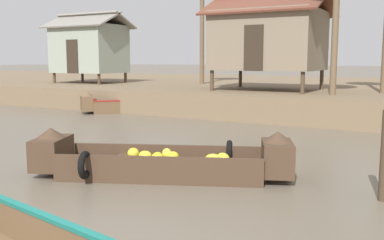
# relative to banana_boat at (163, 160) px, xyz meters

# --- Properties ---
(ground_plane) EXTENTS (300.00, 300.00, 0.00)m
(ground_plane) POSITION_rel_banana_boat_xyz_m (0.97, 5.18, -0.32)
(ground_plane) COLOR #665B4C
(riverbank_strip) EXTENTS (160.00, 20.00, 0.94)m
(riverbank_strip) POSITION_rel_banana_boat_xyz_m (0.97, 17.59, 0.15)
(riverbank_strip) COLOR #756047
(riverbank_strip) RESTS_ON ground
(banana_boat) EXTENTS (4.95, 2.91, 0.93)m
(banana_boat) POSITION_rel_banana_boat_xyz_m (0.00, 0.00, 0.00)
(banana_boat) COLOR #473323
(banana_boat) RESTS_ON ground
(cargo_boat_upstream) EXTENTS (3.62, 3.92, 0.94)m
(cargo_boat_upstream) POSITION_rel_banana_boat_xyz_m (-7.01, 8.45, 0.01)
(cargo_boat_upstream) COLOR brown
(cargo_boat_upstream) RESTS_ON ground
(stilt_house_left) EXTENTS (4.37, 3.14, 3.88)m
(stilt_house_left) POSITION_rel_banana_boat_xyz_m (-12.81, 12.11, 2.57)
(stilt_house_left) COLOR #4C3826
(stilt_house_left) RESTS_ON riverbank_strip
(stilt_house_mid_left) EXTENTS (4.97, 3.93, 4.15)m
(stilt_house_mid_left) POSITION_rel_banana_boat_xyz_m (-1.97, 11.31, 2.79)
(stilt_house_mid_left) COLOR #4C3826
(stilt_house_mid_left) RESTS_ON riverbank_strip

